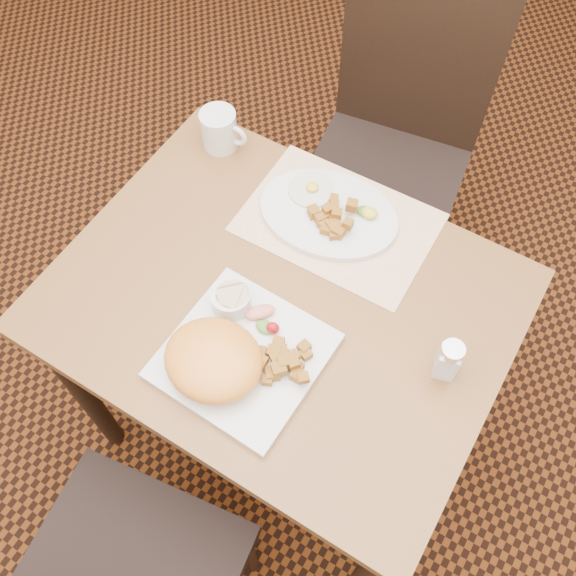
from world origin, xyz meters
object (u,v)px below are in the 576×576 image
at_px(table, 281,323).
at_px(plate_oval, 328,214).
at_px(chair_far, 396,138).
at_px(plate_square, 244,356).
at_px(coffee_mug, 220,130).
at_px(salt_shaker, 448,360).

distance_m(table, plate_oval, 0.26).
height_order(chair_far, plate_square, chair_far).
xyz_separation_m(table, plate_square, (0.01, -0.15, 0.12)).
distance_m(chair_far, coffee_mug, 0.57).
height_order(table, plate_oval, plate_oval).
height_order(chair_far, coffee_mug, chair_far).
bearing_deg(salt_shaker, chair_far, 120.57).
relative_size(plate_square, coffee_mug, 2.45).
relative_size(table, coffee_mug, 7.88).
bearing_deg(plate_square, plate_oval, 94.16).
xyz_separation_m(chair_far, salt_shaker, (0.40, -0.68, 0.26)).
bearing_deg(plate_oval, plate_square, -85.84).
relative_size(chair_far, plate_square, 3.46).
distance_m(chair_far, plate_square, 0.88).
bearing_deg(table, plate_square, -86.40).
bearing_deg(coffee_mug, chair_far, 57.24).
bearing_deg(coffee_mug, plate_square, -51.20).
height_order(table, salt_shaker, salt_shaker).
bearing_deg(plate_oval, coffee_mug, 170.33).
bearing_deg(chair_far, plate_oval, 86.23).
height_order(chair_far, salt_shaker, chair_far).
relative_size(plate_oval, coffee_mug, 2.67).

